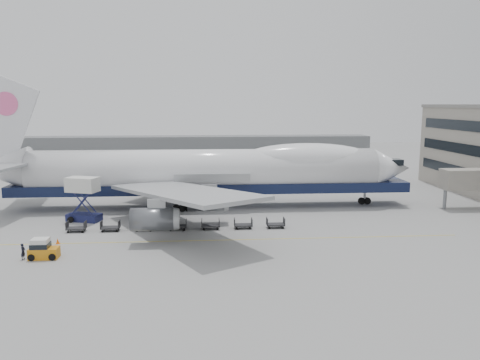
{
  "coord_description": "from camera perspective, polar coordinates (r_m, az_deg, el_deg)",
  "views": [
    {
      "loc": [
        -0.01,
        -58.58,
        15.66
      ],
      "look_at": [
        4.84,
        6.0,
        5.12
      ],
      "focal_mm": 35.0,
      "sensor_mm": 36.0,
      "label": 1
    }
  ],
  "objects": [
    {
      "name": "ground",
      "position": [
        60.64,
        -4.16,
        -5.74
      ],
      "size": [
        260.0,
        260.0,
        0.0
      ],
      "primitive_type": "plane",
      "color": "gray",
      "rests_on": "ground"
    },
    {
      "name": "baggage_tug",
      "position": [
        52.41,
        -22.93,
        -7.82
      ],
      "size": [
        2.89,
        1.64,
        2.11
      ],
      "rotation": [
        0.0,
        0.0,
        0.01
      ],
      "color": "orange",
      "rests_on": "ground"
    },
    {
      "name": "dolly_2",
      "position": [
        60.01,
        -11.61,
        -5.55
      ],
      "size": [
        2.3,
        1.35,
        1.3
      ],
      "color": "#2D2D30",
      "rests_on": "ground"
    },
    {
      "name": "traffic_cone",
      "position": [
        57.27,
        -21.34,
        -6.97
      ],
      "size": [
        0.42,
        0.42,
        0.62
      ],
      "rotation": [
        0.0,
        0.0,
        0.26
      ],
      "color": "#F3610C",
      "rests_on": "ground"
    },
    {
      "name": "dolly_4",
      "position": [
        59.51,
        -3.62,
        -5.5
      ],
      "size": [
        2.3,
        1.35,
        1.3
      ],
      "color": "#2D2D30",
      "rests_on": "ground"
    },
    {
      "name": "apron_line",
      "position": [
        54.86,
        -4.14,
        -7.36
      ],
      "size": [
        60.0,
        0.15,
        0.01
      ],
      "primitive_type": "cube",
      "color": "gold",
      "rests_on": "ground"
    },
    {
      "name": "airliner",
      "position": [
        71.29,
        -3.72,
        1.14
      ],
      "size": [
        67.0,
        55.3,
        19.98
      ],
      "color": "white",
      "rests_on": "ground"
    },
    {
      "name": "ground_worker",
      "position": [
        52.88,
        -24.94,
        -7.91
      ],
      "size": [
        0.5,
        0.67,
        1.69
      ],
      "primitive_type": "imported",
      "rotation": [
        0.0,
        0.0,
        1.4
      ],
      "color": "black",
      "rests_on": "ground"
    },
    {
      "name": "dolly_5",
      "position": [
        59.69,
        0.39,
        -5.43
      ],
      "size": [
        2.3,
        1.35,
        1.3
      ],
      "color": "#2D2D30",
      "rests_on": "ground"
    },
    {
      "name": "hangar",
      "position": [
        129.54,
        -8.72,
        3.76
      ],
      "size": [
        110.0,
        8.0,
        7.0
      ],
      "primitive_type": "cube",
      "color": "slate",
      "rests_on": "ground"
    },
    {
      "name": "dolly_1",
      "position": [
        60.68,
        -15.52,
        -5.54
      ],
      "size": [
        2.3,
        1.35,
        1.3
      ],
      "color": "#2D2D30",
      "rests_on": "ground"
    },
    {
      "name": "catering_truck",
      "position": [
        66.35,
        -18.59,
        -1.87
      ],
      "size": [
        4.89,
        4.01,
        5.98
      ],
      "rotation": [
        0.0,
        0.0,
        -0.33
      ],
      "color": "#181C49",
      "rests_on": "ground"
    },
    {
      "name": "dolly_6",
      "position": [
        60.16,
        4.36,
        -5.34
      ],
      "size": [
        2.3,
        1.35,
        1.3
      ],
      "color": "#2D2D30",
      "rests_on": "ground"
    },
    {
      "name": "dolly_3",
      "position": [
        59.61,
        -7.63,
        -5.54
      ],
      "size": [
        2.3,
        1.35,
        1.3
      ],
      "color": "#2D2D30",
      "rests_on": "ground"
    },
    {
      "name": "dolly_0",
      "position": [
        61.63,
        -19.33,
        -5.5
      ],
      "size": [
        2.3,
        1.35,
        1.3
      ],
      "color": "#2D2D30",
      "rests_on": "ground"
    }
  ]
}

